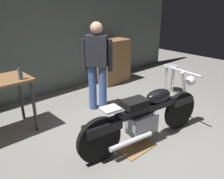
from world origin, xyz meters
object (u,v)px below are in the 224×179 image
at_px(motorcycle, 146,115).
at_px(person_standing, 97,63).
at_px(shop_stool, 170,71).
at_px(bottle, 20,73).
at_px(wooden_dresser, 114,62).

xyz_separation_m(motorcycle, person_standing, (0.21, 1.36, 0.48)).
relative_size(person_standing, shop_stool, 2.61).
relative_size(motorcycle, bottle, 9.03).
bearing_deg(shop_stool, bottle, 170.35).
relative_size(person_standing, bottle, 6.93).
bearing_deg(motorcycle, wooden_dresser, 65.29).
height_order(motorcycle, shop_stool, motorcycle).
bearing_deg(wooden_dresser, motorcycle, -123.10).
bearing_deg(motorcycle, shop_stool, 33.90).
height_order(shop_stool, bottle, bottle).
height_order(wooden_dresser, bottle, bottle).
relative_size(motorcycle, person_standing, 1.30).
height_order(person_standing, wooden_dresser, person_standing).
bearing_deg(shop_stool, wooden_dresser, 109.15).
bearing_deg(wooden_dresser, shop_stool, -70.85).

